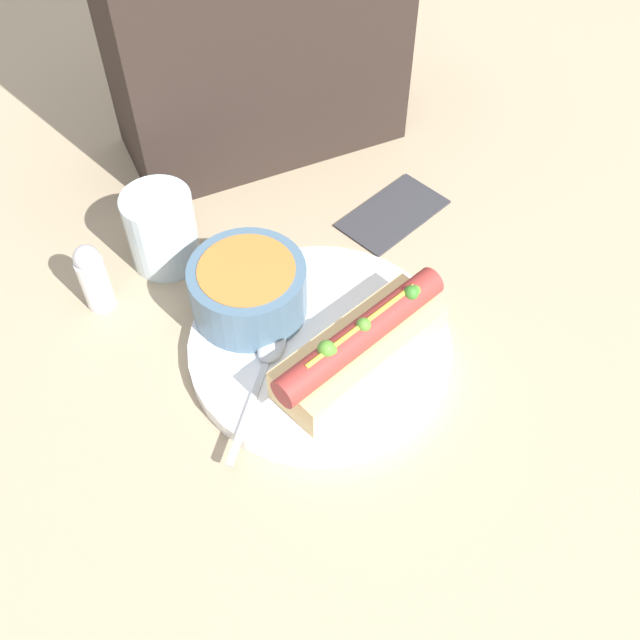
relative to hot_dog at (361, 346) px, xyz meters
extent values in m
plane|color=tan|center=(-0.02, 0.04, -0.04)|extent=(4.00, 4.00, 0.00)
cylinder|color=white|center=(-0.02, 0.04, -0.04)|extent=(0.25, 0.25, 0.02)
cube|color=#E5C17F|center=(0.00, 0.00, -0.01)|extent=(0.18, 0.11, 0.04)
cylinder|color=#9E332D|center=(0.00, 0.00, 0.02)|extent=(0.19, 0.09, 0.03)
sphere|color=#518C2D|center=(0.06, 0.02, 0.03)|extent=(0.01, 0.01, 0.01)
sphere|color=#518C2D|center=(-0.04, -0.01, 0.03)|extent=(0.01, 0.01, 0.01)
sphere|color=#518C2D|center=(-0.04, -0.01, 0.03)|extent=(0.02, 0.02, 0.02)
sphere|color=#518C2D|center=(0.00, 0.00, 0.03)|extent=(0.01, 0.01, 0.01)
sphere|color=#387A28|center=(0.06, 0.01, 0.03)|extent=(0.01, 0.01, 0.01)
cylinder|color=gold|center=(0.00, 0.00, 0.03)|extent=(0.13, 0.05, 0.01)
cylinder|color=slate|center=(-0.07, 0.11, 0.00)|extent=(0.11, 0.11, 0.06)
cylinder|color=#C67533|center=(-0.07, 0.11, 0.02)|extent=(0.09, 0.09, 0.02)
cube|color=#B7B7BC|center=(-0.12, -0.01, -0.02)|extent=(0.07, 0.09, 0.00)
ellipsoid|color=#B7B7BC|center=(-0.07, 0.05, -0.02)|extent=(0.05, 0.05, 0.01)
cylinder|color=silver|center=(-0.12, 0.22, 0.00)|extent=(0.07, 0.07, 0.09)
cube|color=#333338|center=(0.13, 0.18, -0.04)|extent=(0.14, 0.11, 0.01)
cylinder|color=silver|center=(-0.20, 0.19, -0.01)|extent=(0.03, 0.03, 0.06)
sphere|color=silver|center=(-0.20, 0.19, 0.02)|extent=(0.03, 0.03, 0.03)
camera|label=1|loc=(-0.20, -0.35, 0.55)|focal=42.00mm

